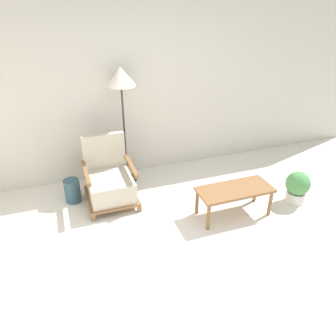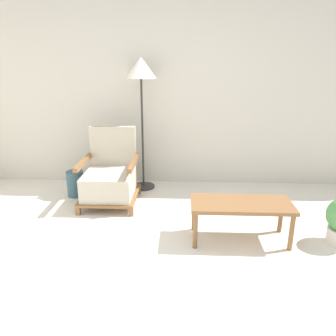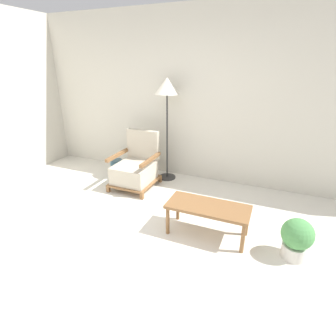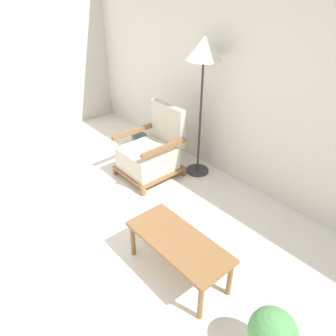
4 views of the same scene
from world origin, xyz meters
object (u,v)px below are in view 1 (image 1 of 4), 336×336
at_px(armchair, 110,181).
at_px(coffee_table, 235,192).
at_px(vase, 72,191).
at_px(potted_plant, 297,186).
at_px(floor_lamp, 121,84).

height_order(armchair, coffee_table, armchair).
height_order(vase, potted_plant, potted_plant).
bearing_deg(coffee_table, armchair, 149.86).
bearing_deg(potted_plant, vase, 160.15).
xyz_separation_m(armchair, floor_lamp, (0.34, 0.49, 1.15)).
height_order(armchair, potted_plant, armchair).
bearing_deg(vase, potted_plant, -19.85).
height_order(floor_lamp, coffee_table, floor_lamp).
bearing_deg(vase, floor_lamp, 21.16).
bearing_deg(floor_lamp, armchair, -124.53).
height_order(floor_lamp, vase, floor_lamp).
distance_m(armchair, vase, 0.54).
xyz_separation_m(coffee_table, vase, (-1.89, 0.99, -0.17)).
bearing_deg(armchair, vase, 160.24).
height_order(armchair, floor_lamp, floor_lamp).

